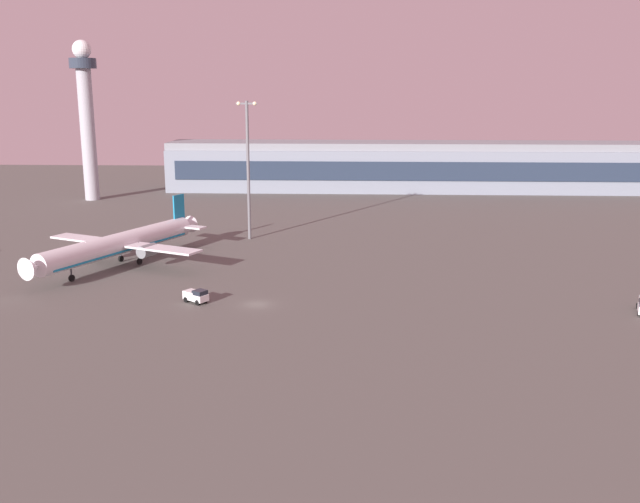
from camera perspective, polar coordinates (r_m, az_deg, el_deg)
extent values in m
plane|color=#56544F|center=(112.45, -5.18, -4.33)|extent=(416.00, 416.00, 0.00)
cube|color=gray|center=(242.22, 8.94, 6.63)|extent=(177.13, 22.00, 14.00)
cube|color=#263347|center=(231.09, 9.24, 6.49)|extent=(170.04, 0.40, 6.16)
cube|color=gray|center=(241.46, 9.00, 8.56)|extent=(177.13, 19.80, 2.40)
cylinder|color=#A8A8B2|center=(228.35, -18.45, 9.00)|extent=(4.40, 4.40, 39.87)
cylinder|color=#2D3847|center=(228.08, -18.85, 14.37)|extent=(8.00, 8.00, 3.00)
sphere|color=silver|center=(228.25, -18.93, 15.38)|extent=(5.60, 5.60, 5.60)
cylinder|color=white|center=(140.58, -16.11, 0.62)|extent=(19.90, 37.54, 4.15)
cone|color=white|center=(126.49, -22.51, -1.22)|extent=(4.67, 4.01, 3.94)
cone|color=white|center=(156.39, -10.87, 2.13)|extent=(4.66, 4.32, 3.73)
cube|color=white|center=(141.41, -15.80, 0.62)|extent=(33.64, 18.31, 0.38)
cube|color=white|center=(154.74, -11.34, 2.08)|extent=(12.02, 7.31, 0.38)
cube|color=#1984B2|center=(153.90, -11.47, 3.27)|extent=(1.73, 3.32, 7.09)
cylinder|color=slate|center=(137.65, -13.93, 0.08)|extent=(3.80, 4.57, 2.40)
cylinder|color=slate|center=(145.63, -17.53, 0.55)|extent=(3.80, 4.57, 2.40)
cube|color=#1984B2|center=(140.82, -16.08, 0.17)|extent=(18.23, 34.50, 0.39)
cylinder|color=#333338|center=(132.35, -19.72, -1.25)|extent=(0.31, 0.31, 3.87)
cylinder|color=black|center=(132.82, -19.66, -2.06)|extent=(0.89, 1.27, 1.20)
cylinder|color=#333338|center=(141.38, -14.59, -0.02)|extent=(0.31, 0.31, 3.87)
cylinder|color=black|center=(141.81, -14.55, -0.78)|extent=(0.89, 1.27, 1.20)
cylinder|color=#333338|center=(144.54, -16.03, 0.18)|extent=(0.31, 0.31, 3.87)
cylinder|color=black|center=(144.97, -15.98, -0.57)|extent=(0.89, 1.27, 1.20)
cylinder|color=black|center=(116.93, 24.64, -4.59)|extent=(0.57, 0.95, 0.90)
cylinder|color=black|center=(120.60, 24.54, -4.07)|extent=(0.57, 0.95, 0.90)
cube|color=white|center=(113.71, -9.79, -3.75)|extent=(2.86, 2.84, 1.10)
cube|color=#1E232D|center=(113.45, -9.80, -3.31)|extent=(2.56, 2.56, 0.70)
cube|color=white|center=(115.00, -10.44, -3.51)|extent=(3.06, 2.94, 1.40)
cylinder|color=black|center=(114.22, -9.37, -3.94)|extent=(0.91, 0.76, 0.90)
cylinder|color=black|center=(113.11, -9.99, -4.14)|extent=(0.91, 0.76, 0.90)
cylinder|color=black|center=(116.10, -10.29, -3.70)|extent=(0.91, 0.76, 0.90)
cylinder|color=black|center=(115.01, -10.91, -3.89)|extent=(0.91, 0.76, 0.90)
cylinder|color=slate|center=(159.16, -5.90, 6.54)|extent=(0.70, 0.70, 31.23)
cube|color=slate|center=(158.18, -6.03, 11.95)|extent=(4.80, 0.40, 0.40)
sphere|color=#F9EAB2|center=(158.45, -6.68, 11.94)|extent=(0.90, 0.90, 0.90)
sphere|color=#F9EAB2|center=(157.92, -5.37, 11.97)|extent=(0.90, 0.90, 0.90)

